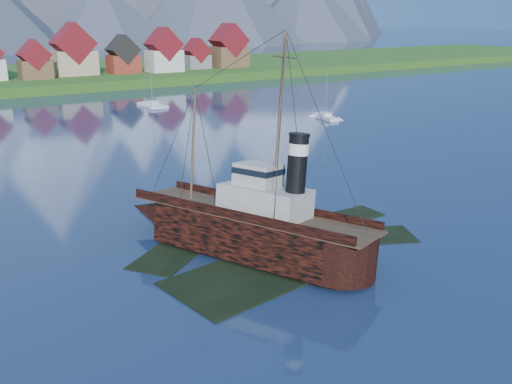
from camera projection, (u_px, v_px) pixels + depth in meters
ground at (277, 258)px, 56.49m from camera, size 1400.00×1400.00×0.00m
shoal at (279, 250)px, 59.24m from camera, size 31.71×21.24×1.14m
seawall at (9, 98)px, 161.82m from camera, size 600.00×2.50×2.00m
tugboat_wreck at (241, 223)px, 57.54m from camera, size 6.77×29.16×23.11m
sailboat_d at (326, 117)px, 130.28m from camera, size 3.97×8.91×11.80m
sailboat_e at (153, 106)px, 146.87m from camera, size 4.81×10.62×11.96m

